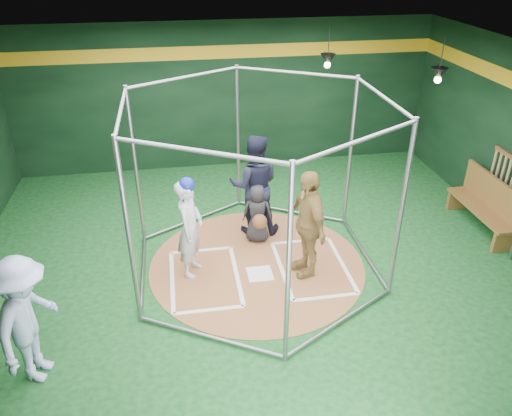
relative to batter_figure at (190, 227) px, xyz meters
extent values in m
cube|color=#0D3B15|center=(1.14, 0.03, -0.92)|extent=(10.00, 9.00, 0.02)
cube|color=black|center=(1.14, 0.03, 2.59)|extent=(10.00, 9.00, 0.02)
cube|color=black|center=(1.14, 4.53, 0.84)|extent=(10.00, 0.10, 3.50)
cube|color=black|center=(1.14, -4.47, 0.84)|extent=(10.00, 0.10, 3.50)
cube|color=gold|center=(1.14, 4.50, 1.89)|extent=(10.00, 0.01, 0.30)
cylinder|color=#9A5F38|center=(1.14, 0.03, -0.91)|extent=(3.80, 3.80, 0.01)
cube|color=white|center=(1.14, -0.27, -0.89)|extent=(0.43, 0.43, 0.01)
cube|color=white|center=(0.19, 0.63, -0.89)|extent=(1.10, 0.07, 0.01)
cube|color=white|center=(0.19, -1.07, -0.89)|extent=(1.10, 0.07, 0.01)
cube|color=white|center=(-0.36, -0.22, -0.89)|extent=(0.07, 1.70, 0.01)
cube|color=white|center=(0.74, -0.22, -0.89)|extent=(0.07, 1.70, 0.01)
cube|color=white|center=(2.09, 0.63, -0.89)|extent=(1.10, 0.07, 0.01)
cube|color=white|center=(2.09, -1.07, -0.89)|extent=(1.10, 0.07, 0.01)
cube|color=white|center=(1.54, -0.22, -0.89)|extent=(0.07, 1.70, 0.01)
cube|color=white|center=(2.64, -0.22, -0.89)|extent=(0.07, 1.70, 0.01)
cylinder|color=gray|center=(3.13, 1.18, 0.59)|extent=(0.07, 0.07, 3.00)
cylinder|color=gray|center=(1.14, 2.33, 0.59)|extent=(0.07, 0.07, 3.00)
cylinder|color=gray|center=(-0.86, 1.18, 0.59)|extent=(0.07, 0.07, 3.00)
cylinder|color=gray|center=(-0.86, -1.12, 0.59)|extent=(0.07, 0.07, 3.00)
cylinder|color=gray|center=(1.14, -2.27, 0.59)|extent=(0.07, 0.07, 3.00)
cylinder|color=gray|center=(3.13, -1.12, 0.59)|extent=(0.07, 0.07, 3.00)
cylinder|color=gray|center=(2.13, 1.75, 2.04)|extent=(2.02, 1.20, 0.06)
cylinder|color=gray|center=(2.13, 1.75, -0.86)|extent=(2.02, 1.20, 0.06)
cylinder|color=gray|center=(0.14, 1.75, 2.04)|extent=(2.02, 1.20, 0.06)
cylinder|color=gray|center=(0.14, 1.75, -0.86)|extent=(2.02, 1.20, 0.06)
cylinder|color=gray|center=(-0.86, 0.03, 2.04)|extent=(0.06, 2.30, 0.06)
cylinder|color=gray|center=(-0.86, 0.03, -0.86)|extent=(0.06, 2.30, 0.06)
cylinder|color=gray|center=(0.14, -1.70, 2.04)|extent=(2.02, 1.20, 0.06)
cylinder|color=gray|center=(0.14, -1.70, -0.86)|extent=(2.02, 1.20, 0.06)
cylinder|color=gray|center=(2.13, -1.70, 2.04)|extent=(2.02, 1.20, 0.06)
cylinder|color=gray|center=(2.13, -1.70, -0.86)|extent=(2.02, 1.20, 0.06)
cylinder|color=gray|center=(3.13, 0.03, 2.04)|extent=(0.06, 2.30, 0.06)
cylinder|color=gray|center=(3.13, 0.03, -0.86)|extent=(0.06, 2.30, 0.06)
cube|color=brown|center=(6.08, 0.43, -0.31)|extent=(0.05, 1.25, 0.08)
cylinder|color=#A68557|center=(6.06, 0.35, 0.14)|extent=(0.06, 0.06, 0.85)
cylinder|color=#A68557|center=(6.06, 0.50, 0.14)|extent=(0.06, 0.06, 0.85)
cylinder|color=#A68557|center=(6.06, 0.66, 0.14)|extent=(0.06, 0.06, 0.85)
cylinder|color=#A68557|center=(6.06, 0.82, 0.14)|extent=(0.06, 0.06, 0.85)
cylinder|color=#A68557|center=(6.06, 0.98, 0.14)|extent=(0.06, 0.06, 0.85)
cone|color=black|center=(3.34, 3.63, 1.84)|extent=(0.34, 0.34, 0.22)
sphere|color=#FFD899|center=(3.34, 3.63, 1.71)|extent=(0.14, 0.14, 0.14)
cylinder|color=black|center=(3.34, 3.63, 2.19)|extent=(0.02, 0.02, 0.70)
cone|color=black|center=(5.14, 2.03, 1.84)|extent=(0.34, 0.34, 0.22)
sphere|color=#FFD899|center=(5.14, 2.03, 1.71)|extent=(0.14, 0.14, 0.14)
cylinder|color=black|center=(5.14, 2.03, 2.19)|extent=(0.02, 0.02, 0.70)
imported|color=silver|center=(0.00, 0.00, -0.03)|extent=(0.61, 0.74, 1.74)
sphere|color=navy|center=(0.00, 0.00, 0.78)|extent=(0.26, 0.26, 0.26)
imported|color=tan|center=(1.93, -0.30, 0.05)|extent=(0.65, 1.18, 1.91)
imported|color=black|center=(1.28, 0.84, -0.32)|extent=(0.63, 0.48, 1.16)
sphere|color=brown|center=(1.28, 0.59, -0.36)|extent=(0.28, 0.28, 0.28)
imported|color=black|center=(1.29, 1.18, 0.10)|extent=(1.07, 0.89, 1.99)
imported|color=#A9BAE0|center=(-2.13, -1.95, 0.01)|extent=(0.96, 1.32, 1.84)
cube|color=brown|center=(5.69, 0.53, -0.48)|extent=(0.44, 1.87, 0.06)
cube|color=brown|center=(5.86, 0.53, -0.13)|extent=(0.06, 1.87, 0.62)
cube|color=brown|center=(5.69, -0.30, -0.70)|extent=(0.41, 0.08, 0.41)
cube|color=brown|center=(5.69, 1.36, -0.70)|extent=(0.41, 0.08, 0.41)
camera|label=1|loc=(-0.10, -7.16, 4.27)|focal=35.00mm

